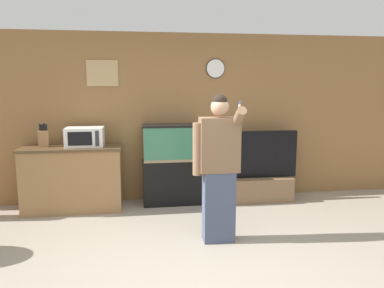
# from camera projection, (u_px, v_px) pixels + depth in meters

# --- Properties ---
(ground_plane) EXTENTS (18.00, 18.00, 0.00)m
(ground_plane) POSITION_uv_depth(u_px,v_px,m) (202.00, 273.00, 3.66)
(ground_plane) COLOR gray
(wall_back_paneled) EXTENTS (10.00, 0.08, 2.60)m
(wall_back_paneled) POSITION_uv_depth(u_px,v_px,m) (175.00, 118.00, 5.89)
(wall_back_paneled) COLOR olive
(wall_back_paneled) RESTS_ON ground_plane
(counter_island) EXTENTS (1.42, 0.57, 0.94)m
(counter_island) POSITION_uv_depth(u_px,v_px,m) (73.00, 178.00, 5.43)
(counter_island) COLOR olive
(counter_island) RESTS_ON ground_plane
(microwave) EXTENTS (0.53, 0.38, 0.27)m
(microwave) POSITION_uv_depth(u_px,v_px,m) (85.00, 137.00, 5.37)
(microwave) COLOR white
(microwave) RESTS_ON counter_island
(knife_block) EXTENTS (0.13, 0.11, 0.34)m
(knife_block) POSITION_uv_depth(u_px,v_px,m) (43.00, 138.00, 5.33)
(knife_block) COLOR olive
(knife_block) RESTS_ON counter_island
(aquarium_on_stand) EXTENTS (0.89, 0.37, 1.22)m
(aquarium_on_stand) POSITION_uv_depth(u_px,v_px,m) (172.00, 164.00, 5.70)
(aquarium_on_stand) COLOR black
(aquarium_on_stand) RESTS_ON ground_plane
(tv_on_stand) EXTENTS (1.13, 0.40, 1.11)m
(tv_on_stand) POSITION_uv_depth(u_px,v_px,m) (262.00, 180.00, 5.91)
(tv_on_stand) COLOR brown
(tv_on_stand) RESTS_ON ground_plane
(person_standing) EXTENTS (0.54, 0.41, 1.72)m
(person_standing) POSITION_uv_depth(u_px,v_px,m) (218.00, 167.00, 4.28)
(person_standing) COLOR #424C66
(person_standing) RESTS_ON ground_plane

